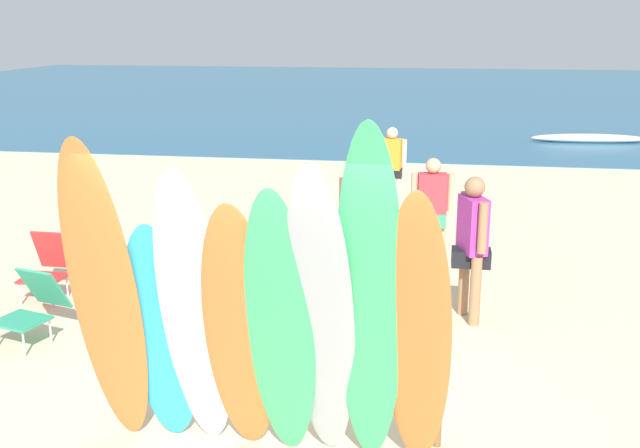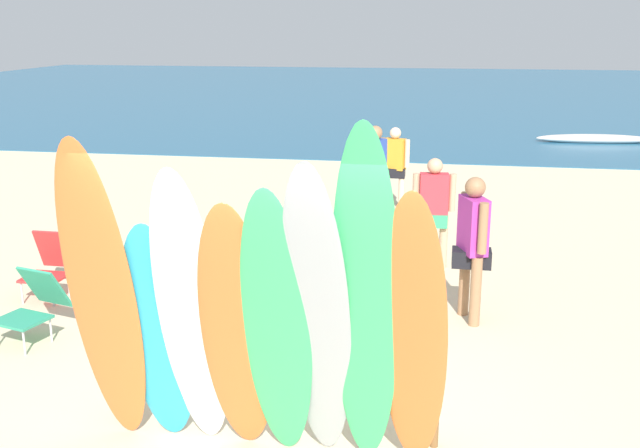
{
  "view_description": "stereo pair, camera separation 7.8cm",
  "coord_description": "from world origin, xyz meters",
  "views": [
    {
      "loc": [
        1.27,
        -5.57,
        3.38
      ],
      "look_at": [
        0.0,
        2.33,
        1.22
      ],
      "focal_mm": 41.98,
      "sensor_mm": 36.0,
      "label": 1
    },
    {
      "loc": [
        1.35,
        -5.55,
        3.38
      ],
      "look_at": [
        0.0,
        2.33,
        1.22
      ],
      "focal_mm": 41.98,
      "sensor_mm": 36.0,
      "label": 2
    }
  ],
  "objects": [
    {
      "name": "ground",
      "position": [
        0.0,
        14.0,
        0.0
      ],
      "size": [
        60.0,
        60.0,
        0.0
      ],
      "primitive_type": "plane",
      "color": "beige"
    },
    {
      "name": "ocean_water",
      "position": [
        0.0,
        32.87,
        0.01
      ],
      "size": [
        60.0,
        40.0,
        0.02
      ],
      "primitive_type": "cube",
      "color": "#235B7F",
      "rests_on": "ground"
    },
    {
      "name": "surfboard_rack",
      "position": [
        0.0,
        0.0,
        0.54
      ],
      "size": [
        2.82,
        0.07,
        0.7
      ],
      "color": "brown",
      "rests_on": "ground"
    },
    {
      "name": "surfboard_orange_0",
      "position": [
        -1.22,
        -0.5,
        1.32
      ],
      "size": [
        0.57,
        0.67,
        2.63
      ],
      "primitive_type": "ellipsoid",
      "rotation": [
        0.22,
        0.0,
        -0.03
      ],
      "color": "orange",
      "rests_on": "ground"
    },
    {
      "name": "surfboard_teal_1",
      "position": [
        -0.83,
        -0.39,
        0.99
      ],
      "size": [
        0.57,
        0.51,
        1.97
      ],
      "primitive_type": "ellipsoid",
      "rotation": [
        0.22,
        0.0,
        0.04
      ],
      "color": "#289EC6",
      "rests_on": "ground"
    },
    {
      "name": "surfboard_white_2",
      "position": [
        -0.51,
        -0.48,
        1.22
      ],
      "size": [
        0.54,
        0.71,
        2.44
      ],
      "primitive_type": "ellipsoid",
      "rotation": [
        0.26,
        0.0,
        -0.01
      ],
      "color": "white",
      "rests_on": "ground"
    },
    {
      "name": "surfboard_orange_3",
      "position": [
        -0.15,
        -0.49,
        1.1
      ],
      "size": [
        0.59,
        0.71,
        2.2
      ],
      "primitive_type": "ellipsoid",
      "rotation": [
        0.27,
        0.0,
        0.04
      ],
      "color": "orange",
      "rests_on": "ground"
    },
    {
      "name": "surfboard_green_4",
      "position": [
        0.17,
        -0.54,
        1.17
      ],
      "size": [
        0.52,
        0.71,
        2.33
      ],
      "primitive_type": "ellipsoid",
      "rotation": [
        0.27,
        0.0,
        -0.01
      ],
      "color": "#38B266",
      "rests_on": "ground"
    },
    {
      "name": "surfboard_grey_5",
      "position": [
        0.47,
        -0.56,
        1.27
      ],
      "size": [
        0.53,
        0.86,
        2.54
      ],
      "primitive_type": "ellipsoid",
      "rotation": [
        0.3,
        0.0,
        -0.05
      ],
      "color": "#999EA3",
      "rests_on": "ground"
    },
    {
      "name": "surfboard_green_6",
      "position": [
        0.83,
        -0.57,
        1.4
      ],
      "size": [
        0.49,
        0.76,
        2.8
      ],
      "primitive_type": "ellipsoid",
      "rotation": [
        0.25,
        0.0,
        -0.0
      ],
      "color": "#38B266",
      "rests_on": "ground"
    },
    {
      "name": "surfboard_orange_7",
      "position": [
        1.17,
        -0.51,
        1.17
      ],
      "size": [
        0.56,
        0.74,
        2.34
      ],
      "primitive_type": "ellipsoid",
      "rotation": [
        0.26,
        0.0,
        -0.1
      ],
      "color": "orange",
      "rests_on": "ground"
    },
    {
      "name": "beachgoer_by_water",
      "position": [
        0.17,
        6.79,
        1.0
      ],
      "size": [
        0.45,
        0.61,
        1.73
      ],
      "rotation": [
        0.0,
        0.0,
        1.15
      ],
      "color": "#9E704C",
      "rests_on": "ground"
    },
    {
      "name": "beachgoer_strolling",
      "position": [
        0.41,
        8.16,
        0.88
      ],
      "size": [
        0.55,
        0.31,
        1.52
      ],
      "rotation": [
        0.0,
        0.0,
        5.95
      ],
      "color": "beige",
      "rests_on": "ground"
    },
    {
      "name": "beachgoer_midbeach",
      "position": [
        0.27,
        4.08,
        0.95
      ],
      "size": [
        0.55,
        0.39,
        1.64
      ],
      "rotation": [
        0.0,
        0.0,
        0.54
      ],
      "color": "brown",
      "rests_on": "ground"
    },
    {
      "name": "beachgoer_photographing",
      "position": [
        1.2,
        4.71,
        0.91
      ],
      "size": [
        0.59,
        0.25,
        1.57
      ],
      "rotation": [
        0.0,
        0.0,
        3.24
      ],
      "color": "tan",
      "rests_on": "ground"
    },
    {
      "name": "beachgoer_near_rack",
      "position": [
        1.69,
        2.81,
        0.98
      ],
      "size": [
        0.44,
        0.61,
        1.71
      ],
      "rotation": [
        0.0,
        0.0,
        5.07
      ],
      "color": "#9E704C",
      "rests_on": "ground"
    },
    {
      "name": "beach_chair_red",
      "position": [
        -3.02,
        1.46,
        0.42
      ],
      "size": [
        0.68,
        0.85,
        0.79
      ],
      "rotation": [
        0.0,
        0.0,
        -0.27
      ],
      "color": "#B7B7BC",
      "rests_on": "ground"
    },
    {
      "name": "beach_chair_blue",
      "position": [
        -3.54,
        2.76,
        0.43
      ],
      "size": [
        0.51,
        0.67,
        0.83
      ],
      "rotation": [
        0.0,
        0.0,
        -0.02
      ],
      "color": "#B7B7BC",
      "rests_on": "ground"
    },
    {
      "name": "distant_boat",
      "position": [
        5.56,
        17.02,
        0.12
      ],
      "size": [
        3.35,
        0.87,
        0.27
      ],
      "color": "silver",
      "rests_on": "ground"
    }
  ]
}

